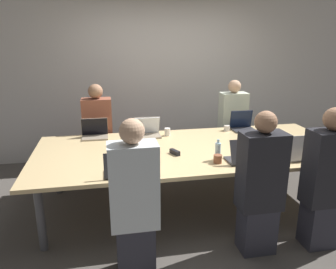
{
  "coord_description": "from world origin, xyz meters",
  "views": [
    {
      "loc": [
        -0.98,
        -3.52,
        1.97
      ],
      "look_at": [
        -0.27,
        0.1,
        0.87
      ],
      "focal_mm": 35.0,
      "sensor_mm": 36.0,
      "label": 1
    }
  ],
  "objects_px": {
    "bottle_far_midleft": "(130,132)",
    "laptop_near_left": "(124,169)",
    "person_far_right": "(232,126)",
    "person_near_right": "(326,182)",
    "laptop_near_right": "(301,152)",
    "cup_near_left": "(153,167)",
    "laptop_far_left": "(95,132)",
    "bottle_near_left": "(152,159)",
    "laptop_far_right": "(242,124)",
    "cup_far_midleft": "(167,132)",
    "laptop_far_midleft": "(147,131)",
    "cup_far_right": "(227,128)",
    "laptop_near_midright": "(245,156)",
    "cup_near_midright": "(218,159)",
    "person_near_midright": "(260,187)",
    "person_near_left": "(134,202)",
    "bottle_near_midright": "(218,151)",
    "bottle_far_right": "(265,124)",
    "stapler": "(175,152)",
    "person_far_left": "(98,135)"
  },
  "relations": [
    {
      "from": "person_far_right",
      "to": "person_near_right",
      "type": "bearing_deg",
      "value": -87.88
    },
    {
      "from": "cup_far_right",
      "to": "bottle_far_right",
      "type": "relative_size",
      "value": 0.32
    },
    {
      "from": "person_far_right",
      "to": "cup_far_right",
      "type": "xyz_separation_m",
      "value": [
        -0.27,
        -0.46,
        0.1
      ]
    },
    {
      "from": "bottle_near_left",
      "to": "laptop_far_right",
      "type": "bearing_deg",
      "value": 39.16
    },
    {
      "from": "laptop_near_right",
      "to": "cup_near_left",
      "type": "relative_size",
      "value": 3.63
    },
    {
      "from": "person_near_right",
      "to": "laptop_far_left",
      "type": "height_order",
      "value": "person_near_right"
    },
    {
      "from": "person_far_right",
      "to": "laptop_far_left",
      "type": "relative_size",
      "value": 4.07
    },
    {
      "from": "person_near_left",
      "to": "cup_near_left",
      "type": "xyz_separation_m",
      "value": [
        0.23,
        0.48,
        0.1
      ]
    },
    {
      "from": "bottle_far_midleft",
      "to": "person_near_right",
      "type": "xyz_separation_m",
      "value": [
        1.71,
        -1.52,
        -0.15
      ]
    },
    {
      "from": "laptop_far_midleft",
      "to": "person_near_midright",
      "type": "relative_size",
      "value": 0.25
    },
    {
      "from": "person_near_midright",
      "to": "laptop_near_midright",
      "type": "bearing_deg",
      "value": -95.09
    },
    {
      "from": "person_near_right",
      "to": "cup_near_left",
      "type": "height_order",
      "value": "person_near_right"
    },
    {
      "from": "cup_near_left",
      "to": "bottle_far_right",
      "type": "bearing_deg",
      "value": 32.6
    },
    {
      "from": "laptop_far_left",
      "to": "bottle_far_right",
      "type": "bearing_deg",
      "value": -3.66
    },
    {
      "from": "bottle_far_right",
      "to": "laptop_near_right",
      "type": "relative_size",
      "value": 0.73
    },
    {
      "from": "laptop_far_midleft",
      "to": "laptop_near_midright",
      "type": "relative_size",
      "value": 0.97
    },
    {
      "from": "person_far_right",
      "to": "laptop_far_right",
      "type": "bearing_deg",
      "value": -94.5
    },
    {
      "from": "cup_far_midleft",
      "to": "bottle_near_midright",
      "type": "distance_m",
      "value": 1.04
    },
    {
      "from": "cup_near_midright",
      "to": "cup_near_left",
      "type": "distance_m",
      "value": 0.7
    },
    {
      "from": "stapler",
      "to": "cup_near_left",
      "type": "bearing_deg",
      "value": -149.28
    },
    {
      "from": "laptop_far_right",
      "to": "person_near_left",
      "type": "distance_m",
      "value": 2.42
    },
    {
      "from": "laptop_far_left",
      "to": "stapler",
      "type": "relative_size",
      "value": 2.16
    },
    {
      "from": "laptop_far_right",
      "to": "person_near_right",
      "type": "height_order",
      "value": "person_near_right"
    },
    {
      "from": "laptop_near_right",
      "to": "cup_near_midright",
      "type": "distance_m",
      "value": 0.91
    },
    {
      "from": "bottle_far_midleft",
      "to": "laptop_near_left",
      "type": "height_order",
      "value": "laptop_near_left"
    },
    {
      "from": "laptop_near_midright",
      "to": "laptop_near_left",
      "type": "relative_size",
      "value": 0.96
    },
    {
      "from": "laptop_far_midleft",
      "to": "bottle_far_midleft",
      "type": "bearing_deg",
      "value": -154.87
    },
    {
      "from": "laptop_near_right",
      "to": "laptop_near_left",
      "type": "relative_size",
      "value": 0.92
    },
    {
      "from": "laptop_far_left",
      "to": "laptop_near_left",
      "type": "height_order",
      "value": "laptop_far_left"
    },
    {
      "from": "bottle_near_midright",
      "to": "cup_near_left",
      "type": "relative_size",
      "value": 2.45
    },
    {
      "from": "laptop_near_right",
      "to": "person_far_left",
      "type": "bearing_deg",
      "value": -36.14
    },
    {
      "from": "bottle_far_midleft",
      "to": "laptop_near_right",
      "type": "relative_size",
      "value": 0.67
    },
    {
      "from": "cup_near_midright",
      "to": "cup_near_left",
      "type": "xyz_separation_m",
      "value": [
        -0.69,
        -0.09,
        0.0
      ]
    },
    {
      "from": "cup_far_right",
      "to": "stapler",
      "type": "bearing_deg",
      "value": -138.75
    },
    {
      "from": "person_far_right",
      "to": "laptop_far_left",
      "type": "xyz_separation_m",
      "value": [
        -2.06,
        -0.43,
        0.14
      ]
    },
    {
      "from": "laptop_far_midleft",
      "to": "person_near_right",
      "type": "relative_size",
      "value": 0.25
    },
    {
      "from": "laptop_near_midright",
      "to": "cup_near_midright",
      "type": "bearing_deg",
      "value": -8.7
    },
    {
      "from": "laptop_far_right",
      "to": "cup_near_left",
      "type": "relative_size",
      "value": 3.47
    },
    {
      "from": "bottle_far_midleft",
      "to": "person_far_left",
      "type": "distance_m",
      "value": 0.67
    },
    {
      "from": "cup_far_midleft",
      "to": "bottle_near_midright",
      "type": "relative_size",
      "value": 0.44
    },
    {
      "from": "cup_far_right",
      "to": "bottle_far_right",
      "type": "xyz_separation_m",
      "value": [
        0.51,
        -0.11,
        0.07
      ]
    },
    {
      "from": "laptop_near_midright",
      "to": "bottle_near_left",
      "type": "distance_m",
      "value": 0.97
    },
    {
      "from": "cup_far_midleft",
      "to": "bottle_far_right",
      "type": "distance_m",
      "value": 1.37
    },
    {
      "from": "cup_near_left",
      "to": "bottle_near_left",
      "type": "bearing_deg",
      "value": 88.18
    },
    {
      "from": "cup_far_right",
      "to": "cup_near_left",
      "type": "distance_m",
      "value": 1.73
    },
    {
      "from": "cup_near_midright",
      "to": "cup_near_left",
      "type": "relative_size",
      "value": 0.95
    },
    {
      "from": "laptop_far_midleft",
      "to": "cup_far_right",
      "type": "height_order",
      "value": "laptop_far_midleft"
    },
    {
      "from": "cup_far_midleft",
      "to": "person_far_right",
      "type": "height_order",
      "value": "person_far_right"
    },
    {
      "from": "bottle_far_midleft",
      "to": "bottle_near_left",
      "type": "xyz_separation_m",
      "value": [
        0.14,
        -1.02,
        0.01
      ]
    },
    {
      "from": "cup_far_midleft",
      "to": "laptop_far_right",
      "type": "xyz_separation_m",
      "value": [
        1.09,
        0.09,
        0.03
      ]
    }
  ]
}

